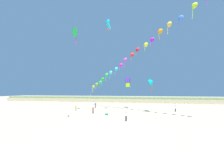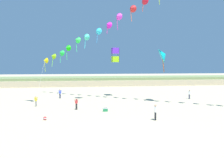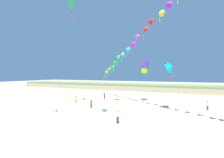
# 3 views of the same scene
# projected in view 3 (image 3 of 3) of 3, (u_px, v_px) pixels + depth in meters

# --- Properties ---
(ground_plane) EXTENTS (240.00, 240.00, 0.00)m
(ground_plane) POSITION_uv_depth(u_px,v_px,m) (77.00, 129.00, 18.91)
(ground_plane) COLOR beige
(dune_ridge) EXTENTS (120.00, 12.63, 2.20)m
(dune_ridge) POSITION_uv_depth(u_px,v_px,m) (159.00, 88.00, 61.32)
(dune_ridge) COLOR #BFAE8B
(dune_ridge) RESTS_ON ground
(person_near_left) EXTENTS (0.47, 0.46, 1.65)m
(person_near_left) POSITION_uv_depth(u_px,v_px,m) (118.00, 116.00, 21.13)
(person_near_left) COLOR black
(person_near_left) RESTS_ON ground
(person_near_right) EXTENTS (0.51, 0.27, 1.49)m
(person_near_right) POSITION_uv_depth(u_px,v_px,m) (208.00, 105.00, 29.01)
(person_near_right) COLOR #282D4C
(person_near_right) RESTS_ON ground
(person_mid_center) EXTENTS (0.47, 0.35, 1.49)m
(person_mid_center) POSITION_uv_depth(u_px,v_px,m) (76.00, 99.00, 35.84)
(person_mid_center) COLOR gray
(person_mid_center) RESTS_ON ground
(person_far_left) EXTENTS (0.56, 0.22, 1.58)m
(person_far_left) POSITION_uv_depth(u_px,v_px,m) (104.00, 95.00, 41.49)
(person_far_left) COLOR #282D4C
(person_far_left) RESTS_ON ground
(person_far_right) EXTENTS (0.50, 0.31, 1.51)m
(person_far_right) POSITION_uv_depth(u_px,v_px,m) (91.00, 103.00, 30.86)
(person_far_right) COLOR black
(person_far_right) RESTS_ON ground
(kite_banner_string) EXTENTS (30.57, 27.09, 21.83)m
(kite_banner_string) POSITION_uv_depth(u_px,v_px,m) (143.00, 30.00, 31.17)
(kite_banner_string) COLOR #D6C50D
(large_kite_mid_trail) EXTENTS (2.03, 2.50, 3.72)m
(large_kite_mid_trail) POSITION_uv_depth(u_px,v_px,m) (170.00, 67.00, 28.67)
(large_kite_mid_trail) COLOR #09BBC5
(large_kite_high_solo) EXTENTS (1.25, 1.25, 2.49)m
(large_kite_high_solo) POSITION_uv_depth(u_px,v_px,m) (145.00, 67.00, 37.82)
(large_kite_high_solo) COLOR #9FE117
(large_kite_outer_drift) EXTENTS (2.63, 2.46, 4.56)m
(large_kite_outer_drift) POSITION_uv_depth(u_px,v_px,m) (72.00, 4.00, 33.40)
(large_kite_outer_drift) COLOR #24DA44
(beach_cooler) EXTENTS (0.58, 0.41, 0.46)m
(beach_cooler) POSITION_uv_depth(u_px,v_px,m) (104.00, 110.00, 27.90)
(beach_cooler) COLOR #23844C
(beach_cooler) RESTS_ON ground
(beach_ball) EXTENTS (0.36, 0.36, 0.36)m
(beach_ball) POSITION_uv_depth(u_px,v_px,m) (56.00, 111.00, 27.56)
(beach_ball) COLOR red
(beach_ball) RESTS_ON ground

